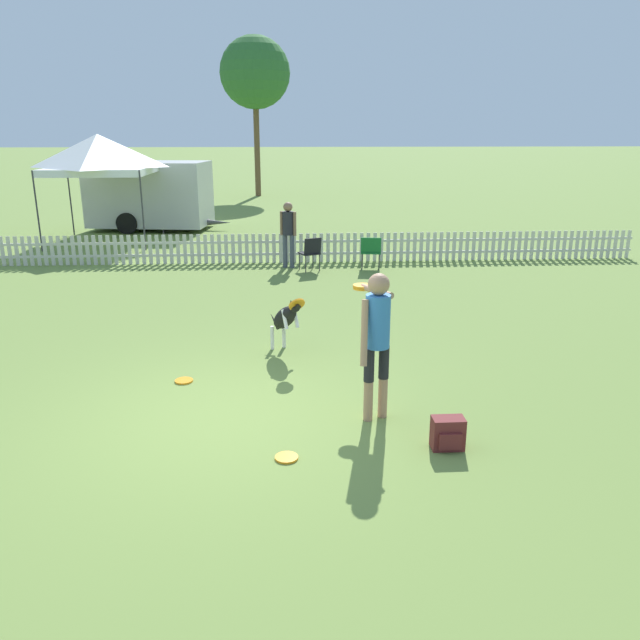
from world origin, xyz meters
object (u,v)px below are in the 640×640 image
(folding_chair_blue_left, at_px, (311,251))
(tree_left_grove, at_px, (255,73))
(leaping_dog, at_px, (286,317))
(canopy_tent_main, at_px, (99,154))
(folding_chair_center, at_px, (371,250))
(spectator_standing, at_px, (288,229))
(handler_person, at_px, (376,328))
(backpack_on_grass, at_px, (448,434))
(frisbee_near_handler, at_px, (287,458))
(equipment_trailer, at_px, (150,194))
(frisbee_near_dog, at_px, (184,381))

(folding_chair_blue_left, relative_size, tree_left_grove, 0.11)
(leaping_dog, height_order, canopy_tent_main, canopy_tent_main)
(folding_chair_center, xyz_separation_m, spectator_standing, (-1.97, 0.33, 0.48))
(handler_person, distance_m, backpack_on_grass, 1.39)
(leaping_dog, distance_m, tree_left_grove, 24.16)
(handler_person, bearing_deg, frisbee_near_handler, -162.89)
(spectator_standing, distance_m, equipment_trailer, 7.87)
(tree_left_grove, bearing_deg, canopy_tent_main, -107.00)
(handler_person, bearing_deg, folding_chair_blue_left, 68.33)
(frisbee_near_handler, height_order, spectator_standing, spectator_standing)
(folding_chair_center, xyz_separation_m, equipment_trailer, (-6.49, 6.76, 0.71))
(backpack_on_grass, bearing_deg, equipment_trailer, 111.21)
(equipment_trailer, distance_m, tree_left_grove, 12.34)
(frisbee_near_dog, height_order, backpack_on_grass, backpack_on_grass)
(folding_chair_blue_left, distance_m, spectator_standing, 0.82)
(folding_chair_center, relative_size, tree_left_grove, 0.10)
(backpack_on_grass, distance_m, folding_chair_center, 8.86)
(equipment_trailer, height_order, tree_left_grove, tree_left_grove)
(frisbee_near_handler, distance_m, canopy_tent_main, 14.48)
(handler_person, distance_m, frisbee_near_handler, 1.75)
(folding_chair_center, bearing_deg, equipment_trailer, -37.59)
(frisbee_near_handler, xyz_separation_m, frisbee_near_dog, (-1.35, 2.14, 0.00))
(frisbee_near_handler, distance_m, spectator_standing, 9.33)
(handler_person, relative_size, spectator_standing, 1.09)
(spectator_standing, xyz_separation_m, equipment_trailer, (-4.52, 6.44, 0.22))
(handler_person, height_order, leaping_dog, handler_person)
(spectator_standing, bearing_deg, handler_person, 118.03)
(frisbee_near_handler, height_order, frisbee_near_dog, same)
(frisbee_near_dog, bearing_deg, leaping_dog, 35.70)
(folding_chair_center, distance_m, equipment_trailer, 9.40)
(equipment_trailer, bearing_deg, canopy_tent_main, -101.51)
(folding_chair_center, distance_m, tree_left_grove, 18.80)
(leaping_dog, relative_size, folding_chair_center, 1.28)
(handler_person, xyz_separation_m, canopy_tent_main, (-6.26, 12.35, 1.46))
(spectator_standing, bearing_deg, backpack_on_grass, 121.59)
(equipment_trailer, bearing_deg, leaping_dog, -62.79)
(backpack_on_grass, distance_m, spectator_standing, 9.33)
(handler_person, height_order, frisbee_near_handler, handler_person)
(leaping_dog, relative_size, tree_left_grove, 0.13)
(frisbee_near_dog, bearing_deg, folding_chair_blue_left, 73.15)
(canopy_tent_main, bearing_deg, folding_chair_blue_left, -36.68)
(equipment_trailer, bearing_deg, tree_left_grove, 81.55)
(frisbee_near_handler, height_order, folding_chair_blue_left, folding_chair_blue_left)
(frisbee_near_dog, relative_size, folding_chair_blue_left, 0.30)
(spectator_standing, height_order, tree_left_grove, tree_left_grove)
(leaping_dog, height_order, frisbee_near_handler, leaping_dog)
(handler_person, distance_m, tree_left_grove, 26.29)
(frisbee_near_dog, xyz_separation_m, backpack_on_grass, (3.05, -2.02, 0.16))
(folding_chair_blue_left, relative_size, equipment_trailer, 0.17)
(handler_person, distance_m, canopy_tent_main, 13.93)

